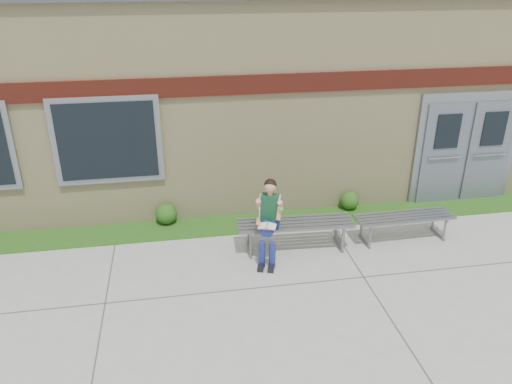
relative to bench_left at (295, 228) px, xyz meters
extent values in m
plane|color=#9E9E99|center=(-0.12, -1.57, -0.40)|extent=(80.00, 80.00, 0.00)
cube|color=#235316|center=(-0.12, 1.03, -0.39)|extent=(16.00, 0.80, 0.02)
cube|color=beige|center=(-0.12, 4.43, 1.60)|extent=(16.00, 6.00, 4.00)
cube|color=maroon|center=(-0.12, 1.40, 2.20)|extent=(16.00, 0.06, 0.35)
cube|color=slate|center=(-3.12, 1.39, 1.30)|extent=(1.90, 0.08, 1.60)
cube|color=black|center=(-3.12, 1.35, 1.30)|extent=(1.70, 0.04, 1.40)
cube|color=slate|center=(3.88, 1.39, 0.75)|extent=(2.20, 0.08, 2.30)
cube|color=slate|center=(3.38, 1.34, 0.65)|extent=(0.92, 0.06, 2.10)
cube|color=slate|center=(4.38, 1.34, 0.65)|extent=(0.92, 0.06, 2.10)
cube|color=slate|center=(0.00, 0.00, 0.10)|extent=(2.02, 0.66, 0.04)
cube|color=slate|center=(-0.80, 0.00, -0.17)|extent=(0.08, 0.55, 0.45)
cube|color=slate|center=(0.80, 0.00, -0.17)|extent=(0.08, 0.55, 0.45)
cube|color=slate|center=(2.00, 0.00, 0.05)|extent=(1.79, 0.53, 0.03)
cube|color=slate|center=(1.29, 0.00, -0.20)|extent=(0.05, 0.49, 0.40)
cube|color=slate|center=(2.71, 0.00, -0.20)|extent=(0.05, 0.49, 0.40)
cube|color=navy|center=(-0.46, -0.06, 0.19)|extent=(0.37, 0.32, 0.15)
cube|color=#0F3724|center=(-0.46, -0.07, 0.48)|extent=(0.34, 0.27, 0.43)
sphere|color=tan|center=(-0.47, -0.08, 0.86)|extent=(0.25, 0.25, 0.20)
sphere|color=black|center=(-0.46, -0.06, 0.88)|extent=(0.26, 0.26, 0.21)
cylinder|color=navy|center=(-0.62, -0.26, 0.21)|extent=(0.26, 0.42, 0.14)
cylinder|color=navy|center=(-0.46, -0.31, 0.21)|extent=(0.26, 0.42, 0.14)
cylinder|color=navy|center=(-0.67, -0.48, -0.16)|extent=(0.11, 0.11, 0.47)
cylinder|color=navy|center=(-0.51, -0.53, -0.16)|extent=(0.11, 0.11, 0.47)
cube|color=black|center=(-0.69, -0.54, -0.35)|extent=(0.17, 0.26, 0.09)
cube|color=black|center=(-0.53, -0.59, -0.35)|extent=(0.17, 0.26, 0.09)
cylinder|color=tan|center=(-0.65, -0.07, 0.54)|extent=(0.15, 0.22, 0.25)
cylinder|color=tan|center=(-0.31, -0.18, 0.54)|extent=(0.15, 0.22, 0.25)
cube|color=white|center=(-0.57, -0.39, 0.31)|extent=(0.34, 0.29, 0.01)
cube|color=#BC466C|center=(-0.57, -0.39, 0.29)|extent=(0.34, 0.30, 0.01)
sphere|color=#57B32F|center=(-0.33, -0.32, 0.55)|extent=(0.08, 0.08, 0.08)
sphere|color=#235316|center=(-2.20, 1.28, -0.18)|extent=(0.41, 0.41, 0.41)
sphere|color=#235316|center=(1.45, 1.28, -0.19)|extent=(0.37, 0.37, 0.37)
camera|label=1|loc=(-1.94, -7.34, 4.15)|focal=35.00mm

